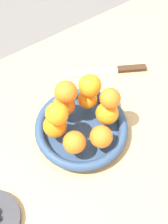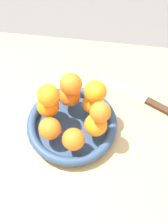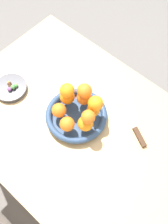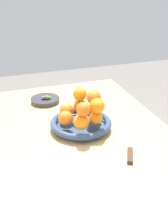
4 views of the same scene
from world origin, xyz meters
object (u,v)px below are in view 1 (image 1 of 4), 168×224
(orange_3, at_px, (74,142))
(orange_5, at_px, (107,113))
(orange_7, at_px, (109,97))
(orange_8, at_px, (90,85))
(orange_9, at_px, (57,114))
(orange_2, at_px, (55,126))
(fruit_bowl, at_px, (81,128))
(orange_4, at_px, (101,137))
(dining_table, at_px, (92,145))
(orange_1, at_px, (64,105))
(knife, at_px, (112,70))
(orange_0, at_px, (88,99))
(orange_6, at_px, (66,92))

(orange_3, relative_size, orange_5, 0.96)
(orange_7, bearing_deg, orange_8, -72.52)
(orange_9, bearing_deg, orange_2, -31.23)
(fruit_bowl, distance_m, orange_4, 0.09)
(orange_2, relative_size, orange_7, 1.15)
(orange_5, xyz_separation_m, orange_8, (0.01, -0.07, 0.05))
(orange_4, xyz_separation_m, orange_8, (-0.04, -0.12, 0.06))
(orange_3, height_order, orange_7, orange_7)
(orange_3, bearing_deg, dining_table, -158.02)
(orange_1, bearing_deg, dining_table, 118.77)
(orange_4, xyz_separation_m, orange_9, (0.08, -0.09, 0.06))
(orange_3, height_order, orange_9, orange_9)
(dining_table, distance_m, orange_7, 0.22)
(orange_7, bearing_deg, orange_4, 43.35)
(fruit_bowl, xyz_separation_m, orange_9, (0.06, -0.02, 0.11))
(orange_3, bearing_deg, orange_9, -80.57)
(fruit_bowl, height_order, orange_1, orange_1)
(orange_5, bearing_deg, orange_7, -136.99)
(orange_5, distance_m, knife, 0.21)
(dining_table, relative_size, orange_2, 17.51)
(dining_table, height_order, orange_0, orange_0)
(fruit_bowl, bearing_deg, knife, -146.41)
(fruit_bowl, relative_size, orange_6, 4.26)
(orange_1, height_order, orange_6, orange_6)
(orange_3, distance_m, orange_5, 0.12)
(orange_1, height_order, orange_7, orange_7)
(knife, bearing_deg, orange_3, 35.76)
(orange_3, height_order, knife, orange_3)
(fruit_bowl, relative_size, orange_3, 4.30)
(orange_2, height_order, knife, orange_2)
(fruit_bowl, distance_m, orange_2, 0.09)
(orange_1, height_order, orange_2, same)
(orange_3, distance_m, knife, 0.31)
(dining_table, distance_m, fruit_bowl, 0.11)
(orange_0, distance_m, knife, 0.18)
(orange_3, relative_size, orange_8, 0.98)
(dining_table, height_order, orange_2, orange_2)
(orange_6, xyz_separation_m, orange_9, (0.05, 0.04, 0.00))
(orange_5, bearing_deg, fruit_bowl, -16.72)
(orange_5, distance_m, orange_7, 0.06)
(orange_3, relative_size, orange_7, 1.10)
(orange_5, relative_size, orange_9, 1.06)
(orange_5, distance_m, orange_6, 0.13)
(orange_1, distance_m, orange_3, 0.12)
(orange_0, height_order, orange_7, orange_7)
(dining_table, distance_m, orange_2, 0.19)
(orange_1, height_order, orange_8, orange_8)
(dining_table, xyz_separation_m, orange_5, (-0.04, 0.01, 0.16))
(fruit_bowl, distance_m, orange_6, 0.13)
(fruit_bowl, distance_m, orange_3, 0.08)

